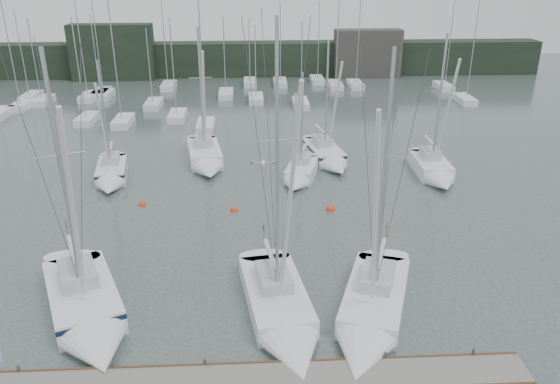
{
  "coord_description": "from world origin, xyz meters",
  "views": [
    {
      "loc": [
        0.26,
        -23.18,
        16.82
      ],
      "look_at": [
        1.79,
        5.0,
        4.67
      ],
      "focal_mm": 35.0,
      "sensor_mm": 36.0,
      "label": 1
    }
  ],
  "objects_px": {
    "sailboat_near_center": "(284,320)",
    "buoy_c": "(142,205)",
    "sailboat_mid_c": "(299,175)",
    "sailboat_mid_d": "(328,157)",
    "sailboat_mid_b": "(206,160)",
    "buoy_b": "(330,210)",
    "sailboat_mid_a": "(111,176)",
    "sailboat_near_left": "(88,315)",
    "buoy_a": "(234,211)",
    "sailboat_near_right": "(370,320)",
    "sailboat_mid_e": "(435,172)"
  },
  "relations": [
    {
      "from": "sailboat_near_center",
      "to": "buoy_c",
      "type": "height_order",
      "value": "sailboat_near_center"
    },
    {
      "from": "sailboat_mid_c",
      "to": "sailboat_mid_d",
      "type": "relative_size",
      "value": 0.82
    },
    {
      "from": "buoy_c",
      "to": "sailboat_mid_b",
      "type": "bearing_deg",
      "value": 62.13
    },
    {
      "from": "sailboat_near_center",
      "to": "buoy_b",
      "type": "xyz_separation_m",
      "value": [
        4.22,
        13.65,
        -0.52
      ]
    },
    {
      "from": "sailboat_mid_a",
      "to": "sailboat_mid_d",
      "type": "relative_size",
      "value": 0.91
    },
    {
      "from": "sailboat_near_left",
      "to": "sailboat_mid_c",
      "type": "bearing_deg",
      "value": 33.29
    },
    {
      "from": "buoy_a",
      "to": "buoy_b",
      "type": "xyz_separation_m",
      "value": [
        6.98,
        -0.21,
        0.0
      ]
    },
    {
      "from": "sailboat_mid_d",
      "to": "sailboat_near_right",
      "type": "bearing_deg",
      "value": -103.12
    },
    {
      "from": "sailboat_near_right",
      "to": "sailboat_mid_c",
      "type": "height_order",
      "value": "sailboat_near_right"
    },
    {
      "from": "sailboat_near_center",
      "to": "sailboat_mid_a",
      "type": "relative_size",
      "value": 1.51
    },
    {
      "from": "sailboat_near_left",
      "to": "sailboat_near_right",
      "type": "height_order",
      "value": "sailboat_near_left"
    },
    {
      "from": "sailboat_mid_b",
      "to": "buoy_a",
      "type": "distance_m",
      "value": 9.63
    },
    {
      "from": "sailboat_near_center",
      "to": "sailboat_near_right",
      "type": "height_order",
      "value": "sailboat_near_center"
    },
    {
      "from": "sailboat_near_left",
      "to": "sailboat_mid_e",
      "type": "height_order",
      "value": "sailboat_near_left"
    },
    {
      "from": "sailboat_mid_a",
      "to": "sailboat_mid_b",
      "type": "xyz_separation_m",
      "value": [
        7.47,
        3.21,
        0.07
      ]
    },
    {
      "from": "buoy_c",
      "to": "buoy_a",
      "type": "bearing_deg",
      "value": -10.96
    },
    {
      "from": "sailboat_mid_b",
      "to": "sailboat_mid_d",
      "type": "distance_m",
      "value": 10.76
    },
    {
      "from": "sailboat_near_right",
      "to": "sailboat_mid_e",
      "type": "height_order",
      "value": "sailboat_near_right"
    },
    {
      "from": "sailboat_near_center",
      "to": "buoy_a",
      "type": "distance_m",
      "value": 14.15
    },
    {
      "from": "sailboat_near_center",
      "to": "sailboat_mid_a",
      "type": "distance_m",
      "value": 23.69
    },
    {
      "from": "sailboat_near_right",
      "to": "buoy_c",
      "type": "distance_m",
      "value": 20.68
    },
    {
      "from": "sailboat_mid_a",
      "to": "sailboat_mid_e",
      "type": "height_order",
      "value": "sailboat_mid_e"
    },
    {
      "from": "sailboat_mid_b",
      "to": "sailboat_mid_c",
      "type": "relative_size",
      "value": 1.34
    },
    {
      "from": "sailboat_near_center",
      "to": "sailboat_mid_e",
      "type": "distance_m",
      "value": 23.5
    },
    {
      "from": "sailboat_near_center",
      "to": "sailboat_mid_a",
      "type": "xyz_separation_m",
      "value": [
        -12.86,
        19.89,
        0.03
      ]
    },
    {
      "from": "sailboat_near_right",
      "to": "buoy_c",
      "type": "bearing_deg",
      "value": 151.48
    },
    {
      "from": "sailboat_mid_d",
      "to": "sailboat_mid_c",
      "type": "bearing_deg",
      "value": -136.03
    },
    {
      "from": "sailboat_near_left",
      "to": "sailboat_mid_b",
      "type": "height_order",
      "value": "sailboat_near_left"
    },
    {
      "from": "sailboat_near_center",
      "to": "sailboat_mid_c",
      "type": "xyz_separation_m",
      "value": [
        2.42,
        19.22,
        -0.01
      ]
    },
    {
      "from": "sailboat_mid_d",
      "to": "buoy_c",
      "type": "bearing_deg",
      "value": -161.75
    },
    {
      "from": "buoy_a",
      "to": "sailboat_mid_a",
      "type": "bearing_deg",
      "value": 149.15
    },
    {
      "from": "sailboat_mid_e",
      "to": "buoy_c",
      "type": "xyz_separation_m",
      "value": [
        -23.23,
        -3.95,
        -0.59
      ]
    },
    {
      "from": "sailboat_mid_c",
      "to": "buoy_a",
      "type": "relative_size",
      "value": 16.52
    },
    {
      "from": "sailboat_near_left",
      "to": "sailboat_mid_d",
      "type": "relative_size",
      "value": 1.27
    },
    {
      "from": "sailboat_mid_d",
      "to": "sailboat_mid_e",
      "type": "distance_m",
      "value": 9.27
    },
    {
      "from": "sailboat_mid_b",
      "to": "buoy_b",
      "type": "height_order",
      "value": "sailboat_mid_b"
    },
    {
      "from": "sailboat_mid_b",
      "to": "sailboat_mid_a",
      "type": "bearing_deg",
      "value": -165.69
    },
    {
      "from": "sailboat_mid_a",
      "to": "buoy_b",
      "type": "relative_size",
      "value": 15.46
    },
    {
      "from": "buoy_c",
      "to": "sailboat_mid_a",
      "type": "bearing_deg",
      "value": 124.85
    },
    {
      "from": "sailboat_near_left",
      "to": "sailboat_near_center",
      "type": "bearing_deg",
      "value": -28.18
    },
    {
      "from": "sailboat_near_left",
      "to": "sailboat_mid_a",
      "type": "relative_size",
      "value": 1.39
    },
    {
      "from": "sailboat_mid_a",
      "to": "sailboat_mid_d",
      "type": "height_order",
      "value": "sailboat_mid_d"
    },
    {
      "from": "sailboat_mid_c",
      "to": "sailboat_mid_e",
      "type": "xyz_separation_m",
      "value": [
        11.22,
        -0.08,
        0.08
      ]
    },
    {
      "from": "sailboat_mid_c",
      "to": "sailboat_near_center",
      "type": "bearing_deg",
      "value": -81.62
    },
    {
      "from": "sailboat_mid_d",
      "to": "sailboat_near_center",
      "type": "bearing_deg",
      "value": -113.2
    },
    {
      "from": "sailboat_near_right",
      "to": "sailboat_mid_d",
      "type": "relative_size",
      "value": 1.26
    },
    {
      "from": "sailboat_mid_a",
      "to": "buoy_a",
      "type": "bearing_deg",
      "value": -39.65
    },
    {
      "from": "sailboat_near_left",
      "to": "sailboat_mid_b",
      "type": "distance_m",
      "value": 22.73
    },
    {
      "from": "buoy_b",
      "to": "buoy_c",
      "type": "distance_m",
      "value": 13.88
    },
    {
      "from": "sailboat_near_center",
      "to": "buoy_a",
      "type": "relative_size",
      "value": 27.7
    }
  ]
}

